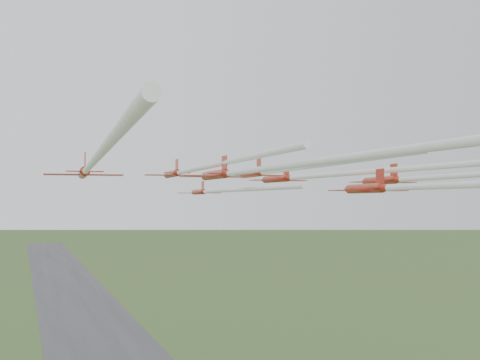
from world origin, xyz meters
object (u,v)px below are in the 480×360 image
object	(u,v)px
jet_row4_left	(277,167)
jet_row3_right	(447,176)
jet_row2_right	(326,175)
jet_row3_left	(90,166)
jet_lead	(218,191)
jet_row2_left	(193,170)
jet_row4_right	(422,186)
jet_row3_mid	(279,170)

from	to	relation	value
jet_row4_left	jet_row3_right	bearing A→B (deg)	24.68
jet_row2_right	jet_row3_left	size ratio (longest dim) A/B	1.00
jet_lead	jet_row2_left	bearing A→B (deg)	-115.65
jet_row2_left	jet_lead	bearing A→B (deg)	64.03
jet_row2_right	jet_row4_right	xyz separation A→B (m)	(-2.78, -25.38, -2.17)
jet_row3_mid	jet_row4_right	world-z (taller)	jet_row3_mid
jet_row3_left	jet_row3_right	bearing A→B (deg)	1.65
jet_row3_left	jet_row4_left	world-z (taller)	jet_row3_left
jet_row3_right	jet_row4_right	size ratio (longest dim) A/B	1.21
jet_row2_right	jet_row3_left	xyz separation A→B (m)	(-34.19, -13.58, -0.09)
jet_lead	jet_row4_left	bearing A→B (deg)	-98.87
jet_row2_left	jet_row2_right	xyz separation A→B (m)	(18.49, -3.93, -0.65)
jet_row4_right	jet_row3_right	bearing A→B (deg)	48.09
jet_row4_left	jet_lead	bearing A→B (deg)	78.70
jet_row2_left	jet_row3_mid	world-z (taller)	jet_row2_left
jet_row2_left	jet_row3_right	xyz separation A→B (m)	(27.21, -18.91, -1.28)
jet_row2_right	jet_row3_mid	bearing A→B (deg)	-145.81
jet_row2_left	jet_row2_right	size ratio (longest dim) A/B	0.89
jet_row4_right	jet_row2_left	bearing A→B (deg)	124.14
jet_row3_left	jet_row3_mid	size ratio (longest dim) A/B	1.37
jet_row4_left	jet_row3_left	bearing A→B (deg)	136.57
jet_lead	jet_row3_right	distance (m)	39.72
jet_lead	jet_row2_right	xyz separation A→B (m)	(9.53, -20.28, 2.00)
jet_row2_right	jet_row4_left	world-z (taller)	jet_row2_right
jet_row4_right	jet_row2_right	bearing A→B (deg)	89.70
jet_row2_right	jet_row4_left	size ratio (longest dim) A/B	1.01
jet_row2_left	jet_row2_right	world-z (taller)	jet_row2_left
jet_row2_left	jet_row3_right	bearing A→B (deg)	-32.04
jet_row2_left	jet_row3_left	xyz separation A→B (m)	(-15.70, -17.50, -0.74)
jet_lead	jet_row2_left	size ratio (longest dim) A/B	0.94
jet_row3_left	jet_row2_right	bearing A→B (deg)	25.18
jet_row3_right	jet_lead	bearing A→B (deg)	122.84
jet_row3_mid	jet_row3_right	size ratio (longest dim) A/B	0.73
jet_lead	jet_row4_left	distance (m)	49.00
jet_row2_right	jet_row3_mid	distance (m)	12.87
jet_row2_left	jet_row3_mid	size ratio (longest dim) A/B	1.22
jet_lead	jet_row4_right	distance (m)	46.16
jet_row3_right	jet_row4_right	bearing A→B (deg)	-132.40
jet_row3_left	jet_row4_right	world-z (taller)	jet_row3_left
jet_row2_left	jet_row3_right	world-z (taller)	jet_row2_left
jet_row4_left	jet_row4_right	world-z (taller)	jet_row4_left
jet_row3_mid	jet_row2_right	bearing A→B (deg)	38.60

